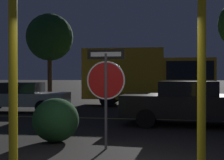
{
  "coord_description": "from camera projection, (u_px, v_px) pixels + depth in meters",
  "views": [
    {
      "loc": [
        0.85,
        -4.72,
        1.61
      ],
      "look_at": [
        -0.56,
        3.71,
        1.52
      ],
      "focal_mm": 50.0,
      "sensor_mm": 36.0,
      "label": 1
    }
  ],
  "objects": [
    {
      "name": "tree_1",
      "position": [
        50.0,
        38.0,
        22.26
      ],
      "size": [
        3.35,
        3.35,
        6.1
      ],
      "color": "#422D1E",
      "rests_on": "ground_plane"
    },
    {
      "name": "stop_sign",
      "position": [
        106.0,
        80.0,
        6.9
      ],
      "size": [
        0.86,
        0.06,
        2.21
      ],
      "rotation": [
        0.0,
        0.0,
        0.01
      ],
      "color": "#4C4C51",
      "rests_on": "ground_plane"
    },
    {
      "name": "yellow_pole_right",
      "position": [
        202.0,
        66.0,
        4.61
      ],
      "size": [
        0.13,
        0.13,
        3.52
      ],
      "primitive_type": "cylinder",
      "color": "yellow",
      "rests_on": "ground_plane"
    },
    {
      "name": "passing_car_3",
      "position": [
        192.0,
        103.0,
        10.24
      ],
      "size": [
        4.77,
        2.29,
        1.46
      ],
      "rotation": [
        0.0,
        0.0,
        -1.65
      ],
      "color": "black",
      "rests_on": "ground_plane"
    },
    {
      "name": "delivery_truck",
      "position": [
        149.0,
        75.0,
        17.35
      ],
      "size": [
        7.07,
        2.72,
        3.13
      ],
      "rotation": [
        0.0,
        0.0,
        -1.54
      ],
      "color": "gold",
      "rests_on": "ground_plane"
    },
    {
      "name": "road_center_stripe",
      "position": [
        141.0,
        119.0,
        11.75
      ],
      "size": [
        40.26,
        0.12,
        0.01
      ],
      "primitive_type": "cube",
      "color": "gold",
      "rests_on": "ground_plane"
    },
    {
      "name": "passing_car_2",
      "position": [
        19.0,
        97.0,
        14.27
      ],
      "size": [
        4.75,
        2.23,
        1.34
      ],
      "rotation": [
        0.0,
        0.0,
        1.66
      ],
      "color": "#9E9EA3",
      "rests_on": "ground_plane"
    },
    {
      "name": "yellow_pole_left",
      "position": [
        13.0,
        86.0,
        4.73
      ],
      "size": [
        0.13,
        0.13,
        2.93
      ],
      "primitive_type": "cylinder",
      "color": "yellow",
      "rests_on": "ground_plane"
    },
    {
      "name": "hedge_bush_2",
      "position": [
        56.0,
        120.0,
        7.68
      ],
      "size": [
        1.14,
        1.17,
        1.08
      ],
      "primitive_type": "ellipsoid",
      "color": "#1E4C23",
      "rests_on": "ground_plane"
    }
  ]
}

